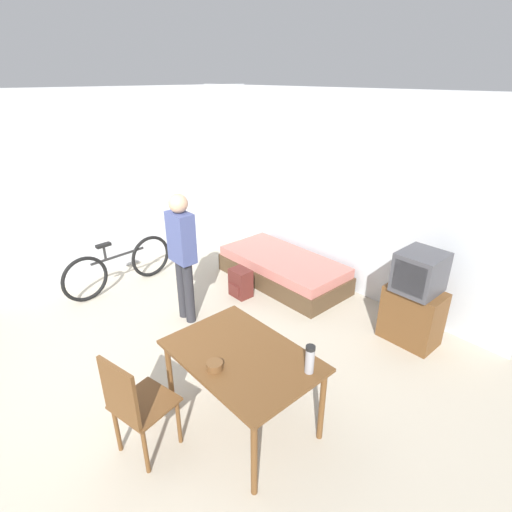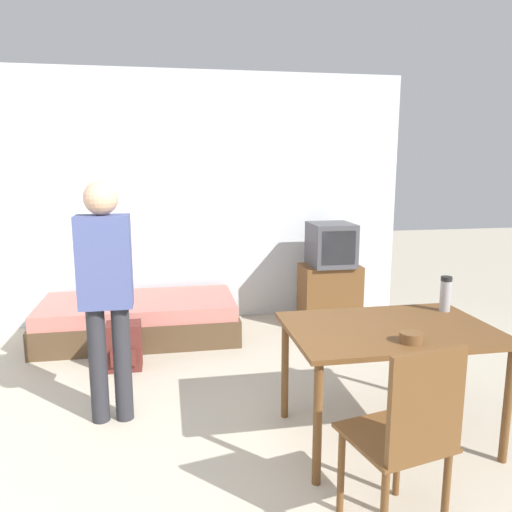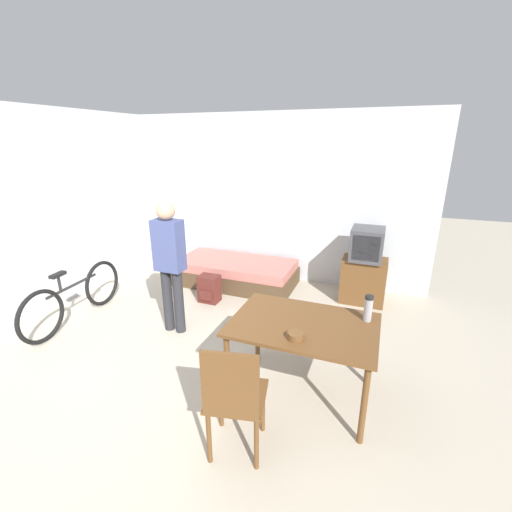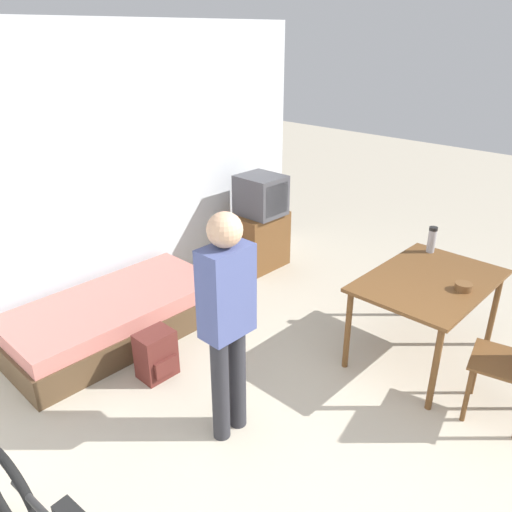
{
  "view_description": "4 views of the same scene",
  "coord_description": "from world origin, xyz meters",
  "px_view_note": "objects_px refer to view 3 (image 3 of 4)",
  "views": [
    {
      "loc": [
        3.52,
        -0.83,
        2.84
      ],
      "look_at": [
        0.43,
        1.95,
        0.95
      ],
      "focal_mm": 28.0,
      "sensor_mm": 36.0,
      "label": 1
    },
    {
      "loc": [
        0.11,
        -1.89,
        1.75
      ],
      "look_at": [
        0.81,
        1.93,
        1.02
      ],
      "focal_mm": 35.0,
      "sensor_mm": 36.0,
      "label": 2
    },
    {
      "loc": [
        2.02,
        -1.77,
        2.27
      ],
      "look_at": [
        0.54,
        2.09,
        0.87
      ],
      "focal_mm": 24.0,
      "sensor_mm": 36.0,
      "label": 3
    },
    {
      "loc": [
        -2.14,
        -0.6,
        2.59
      ],
      "look_at": [
        0.47,
        1.87,
        0.96
      ],
      "focal_mm": 35.0,
      "sensor_mm": 36.0,
      "label": 4
    }
  ],
  "objects_px": {
    "thermos_flask": "(368,307)",
    "backpack": "(209,289)",
    "wooden_chair": "(234,397)",
    "dining_table": "(303,331)",
    "mate_bowl": "(296,336)",
    "bicycle": "(75,297)",
    "person_standing": "(170,259)",
    "daybed": "(236,272)",
    "tv": "(365,267)"
  },
  "relations": [
    {
      "from": "thermos_flask",
      "to": "person_standing",
      "type": "bearing_deg",
      "value": 172.45
    },
    {
      "from": "person_standing",
      "to": "thermos_flask",
      "type": "height_order",
      "value": "person_standing"
    },
    {
      "from": "tv",
      "to": "backpack",
      "type": "xyz_separation_m",
      "value": [
        -2.1,
        -0.8,
        -0.34
      ]
    },
    {
      "from": "bicycle",
      "to": "thermos_flask",
      "type": "relative_size",
      "value": 6.93
    },
    {
      "from": "thermos_flask",
      "to": "backpack",
      "type": "bearing_deg",
      "value": 152.46
    },
    {
      "from": "tv",
      "to": "dining_table",
      "type": "bearing_deg",
      "value": -99.36
    },
    {
      "from": "mate_bowl",
      "to": "person_standing",
      "type": "bearing_deg",
      "value": 154.78
    },
    {
      "from": "tv",
      "to": "person_standing",
      "type": "height_order",
      "value": "person_standing"
    },
    {
      "from": "bicycle",
      "to": "dining_table",
      "type": "bearing_deg",
      "value": -5.37
    },
    {
      "from": "dining_table",
      "to": "mate_bowl",
      "type": "bearing_deg",
      "value": -90.66
    },
    {
      "from": "tv",
      "to": "bicycle",
      "type": "xyz_separation_m",
      "value": [
        -3.45,
        -1.94,
        -0.21
      ]
    },
    {
      "from": "person_standing",
      "to": "thermos_flask",
      "type": "xyz_separation_m",
      "value": [
        2.26,
        -0.3,
        -0.07
      ]
    },
    {
      "from": "bicycle",
      "to": "wooden_chair",
      "type": "bearing_deg",
      "value": -22.05
    },
    {
      "from": "dining_table",
      "to": "thermos_flask",
      "type": "height_order",
      "value": "thermos_flask"
    },
    {
      "from": "wooden_chair",
      "to": "mate_bowl",
      "type": "relative_size",
      "value": 7.45
    },
    {
      "from": "dining_table",
      "to": "wooden_chair",
      "type": "bearing_deg",
      "value": -109.3
    },
    {
      "from": "daybed",
      "to": "person_standing",
      "type": "xyz_separation_m",
      "value": [
        -0.11,
        -1.62,
        0.75
      ]
    },
    {
      "from": "daybed",
      "to": "bicycle",
      "type": "bearing_deg",
      "value": -127.53
    },
    {
      "from": "tv",
      "to": "daybed",
      "type": "bearing_deg",
      "value": -178.4
    },
    {
      "from": "person_standing",
      "to": "backpack",
      "type": "xyz_separation_m",
      "value": [
        0.01,
        0.87,
        -0.75
      ]
    },
    {
      "from": "person_standing",
      "to": "mate_bowl",
      "type": "height_order",
      "value": "person_standing"
    },
    {
      "from": "tv",
      "to": "backpack",
      "type": "height_order",
      "value": "tv"
    },
    {
      "from": "thermos_flask",
      "to": "tv",
      "type": "bearing_deg",
      "value": 94.25
    },
    {
      "from": "dining_table",
      "to": "person_standing",
      "type": "distance_m",
      "value": 1.85
    },
    {
      "from": "wooden_chair",
      "to": "tv",
      "type": "bearing_deg",
      "value": 77.83
    },
    {
      "from": "mate_bowl",
      "to": "dining_table",
      "type": "bearing_deg",
      "value": 89.34
    },
    {
      "from": "wooden_chair",
      "to": "mate_bowl",
      "type": "distance_m",
      "value": 0.68
    },
    {
      "from": "tv",
      "to": "backpack",
      "type": "bearing_deg",
      "value": -159.03
    },
    {
      "from": "tv",
      "to": "wooden_chair",
      "type": "bearing_deg",
      "value": -102.17
    },
    {
      "from": "daybed",
      "to": "mate_bowl",
      "type": "xyz_separation_m",
      "value": [
        1.64,
        -2.44,
        0.58
      ]
    },
    {
      "from": "person_standing",
      "to": "daybed",
      "type": "bearing_deg",
      "value": 86.27
    },
    {
      "from": "tv",
      "to": "mate_bowl",
      "type": "bearing_deg",
      "value": -98.43
    },
    {
      "from": "bicycle",
      "to": "mate_bowl",
      "type": "xyz_separation_m",
      "value": [
        3.08,
        -0.56,
        0.44
      ]
    },
    {
      "from": "daybed",
      "to": "person_standing",
      "type": "distance_m",
      "value": 1.79
    },
    {
      "from": "daybed",
      "to": "thermos_flask",
      "type": "xyz_separation_m",
      "value": [
        2.16,
        -1.92,
        0.68
      ]
    },
    {
      "from": "bicycle",
      "to": "backpack",
      "type": "bearing_deg",
      "value": 39.9
    },
    {
      "from": "tv",
      "to": "thermos_flask",
      "type": "bearing_deg",
      "value": -85.75
    },
    {
      "from": "tv",
      "to": "person_standing",
      "type": "xyz_separation_m",
      "value": [
        -2.12,
        -1.68,
        0.41
      ]
    },
    {
      "from": "wooden_chair",
      "to": "backpack",
      "type": "relative_size",
      "value": 2.41
    },
    {
      "from": "daybed",
      "to": "person_standing",
      "type": "bearing_deg",
      "value": -93.73
    },
    {
      "from": "dining_table",
      "to": "person_standing",
      "type": "height_order",
      "value": "person_standing"
    },
    {
      "from": "dining_table",
      "to": "mate_bowl",
      "type": "xyz_separation_m",
      "value": [
        -0.0,
        -0.27,
        0.11
      ]
    },
    {
      "from": "daybed",
      "to": "tv",
      "type": "bearing_deg",
      "value": 1.6
    },
    {
      "from": "bicycle",
      "to": "backpack",
      "type": "height_order",
      "value": "bicycle"
    },
    {
      "from": "wooden_chair",
      "to": "thermos_flask",
      "type": "relative_size",
      "value": 4.04
    },
    {
      "from": "wooden_chair",
      "to": "backpack",
      "type": "xyz_separation_m",
      "value": [
        -1.44,
        2.26,
        -0.35
      ]
    },
    {
      "from": "bicycle",
      "to": "tv",
      "type": "bearing_deg",
      "value": 29.28
    },
    {
      "from": "thermos_flask",
      "to": "backpack",
      "type": "xyz_separation_m",
      "value": [
        -2.25,
        1.17,
        -0.68
      ]
    },
    {
      "from": "bicycle",
      "to": "mate_bowl",
      "type": "bearing_deg",
      "value": -10.33
    },
    {
      "from": "person_standing",
      "to": "mate_bowl",
      "type": "bearing_deg",
      "value": -25.22
    }
  ]
}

